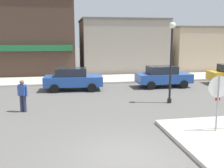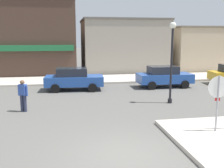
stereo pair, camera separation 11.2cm
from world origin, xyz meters
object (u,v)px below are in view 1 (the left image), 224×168
(lamp_post, at_px, (171,50))
(parked_car_nearest, at_px, (73,79))
(parked_car_second, at_px, (163,76))
(stop_sign, at_px, (218,96))
(pedestrian_crossing_near, at_px, (23,95))

(lamp_post, distance_m, parked_car_nearest, 7.29)
(lamp_post, relative_size, parked_car_second, 1.13)
(lamp_post, distance_m, parked_car_second, 5.24)
(parked_car_second, bearing_deg, stop_sign, -99.16)
(lamp_post, relative_size, parked_car_nearest, 1.11)
(parked_car_nearest, bearing_deg, lamp_post, -41.12)
(stop_sign, height_order, parked_car_second, stop_sign)
(stop_sign, distance_m, lamp_post, 5.12)
(lamp_post, bearing_deg, pedestrian_crossing_near, -177.25)
(stop_sign, bearing_deg, lamp_post, 88.22)
(parked_car_nearest, bearing_deg, stop_sign, -61.75)
(lamp_post, xyz_separation_m, parked_car_nearest, (-5.25, 4.58, -2.15))
(parked_car_nearest, bearing_deg, pedestrian_crossing_near, -117.99)
(lamp_post, relative_size, pedestrian_crossing_near, 2.82)
(parked_car_nearest, relative_size, pedestrian_crossing_near, 2.55)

